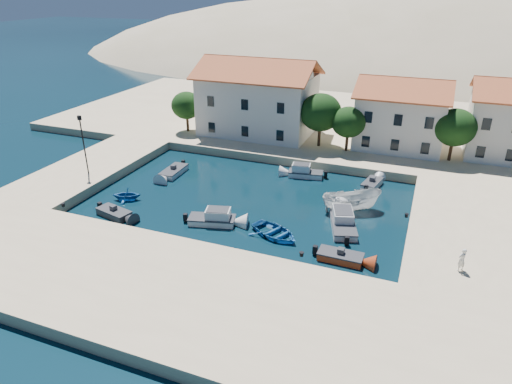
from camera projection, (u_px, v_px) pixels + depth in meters
ground at (201, 252)px, 36.11m from camera, size 400.00×400.00×0.00m
quay_south at (159, 290)px, 30.83m from camera, size 52.00×12.00×1.00m
quay_east at (479, 235)px, 37.55m from camera, size 11.00×20.00×1.00m
quay_west at (90, 169)px, 50.63m from camera, size 8.00×20.00×1.00m
quay_north at (333, 122)px, 67.31m from camera, size 80.00×36.00×1.00m
hills at (446, 130)px, 143.50m from camera, size 254.00×176.00×99.00m
building_left at (258, 95)px, 59.23m from camera, size 14.70×9.45×9.70m
building_mid at (401, 112)px, 54.42m from camera, size 10.50×8.40×8.30m
trees at (333, 117)px, 54.06m from camera, size 37.30×5.30×6.45m
lamppost at (83, 139)px, 46.65m from camera, size 0.35×0.25×6.22m
bollards at (252, 223)px, 37.96m from camera, size 29.36×9.56×0.30m
motorboat_grey_sw at (114, 213)px, 41.47m from camera, size 3.62×2.24×1.25m
cabin_cruiser_south at (212, 219)px, 40.12m from camera, size 4.38×2.72×1.60m
rowboat_south at (275, 236)px, 38.38m from camera, size 5.54×4.90×0.95m
motorboat_red_se at (340, 257)px, 34.89m from camera, size 3.45×1.58×1.25m
cabin_cruiser_east at (343, 223)px, 39.36m from camera, size 3.33×5.24×1.60m
boat_east at (351, 210)px, 42.60m from camera, size 5.92×4.58×2.16m
motorboat_white_ne at (372, 184)px, 47.41m from camera, size 2.02×3.32×1.25m
rowboat_west at (127, 200)px, 44.67m from camera, size 3.40×3.19×1.44m
motorboat_white_west at (174, 171)px, 50.48m from camera, size 1.87×3.97×1.25m
cabin_cruiser_north at (306, 173)px, 49.73m from camera, size 3.93×2.15×1.60m
pedestrian at (462, 260)px, 31.69m from camera, size 0.76×0.75×1.77m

